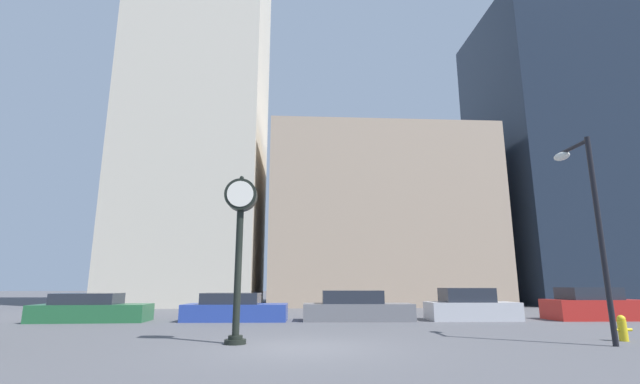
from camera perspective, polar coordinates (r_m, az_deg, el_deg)
The scene contains 12 objects.
ground_plane at distance 11.28m, azimuth -2.60°, elevation -20.07°, with size 200.00×200.00×0.00m, color #515156.
building_tall_tower at distance 39.41m, azimuth -15.31°, elevation 11.87°, with size 10.49×12.00×34.70m.
building_storefront_row at distance 36.19m, azimuth 7.45°, elevation -3.86°, with size 17.19×12.00×13.50m.
building_glass_modern at distance 43.79m, azimuth 29.28°, elevation 4.50°, with size 12.50×12.00×25.95m.
street_clock at distance 12.19m, azimuth -10.64°, elevation -4.61°, with size 0.90×0.58×4.59m.
car_green at distance 21.16m, azimuth -28.22°, elevation -13.65°, with size 4.69×1.95×1.18m.
car_blue at distance 19.64m, azimuth -11.27°, elevation -15.05°, with size 4.47×2.06×1.18m.
car_grey at distance 19.47m, azimuth 4.85°, elevation -15.15°, with size 4.82×1.94×1.29m.
car_silver at distance 20.73m, azimuth 19.39°, elevation -14.22°, with size 3.93×1.90×1.39m.
car_red at distance 23.28m, azimuth 32.63°, elevation -12.67°, with size 4.11×1.91×1.42m.
fire_hydrant_near at distance 15.11m, azimuth 35.32°, elevation -14.56°, with size 0.53×0.23×0.70m.
street_lamp_right at distance 14.21m, azimuth 31.93°, elevation -1.22°, with size 0.36×1.57×5.61m.
Camera 1 is at (-0.18, -11.17, 1.54)m, focal length 24.00 mm.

